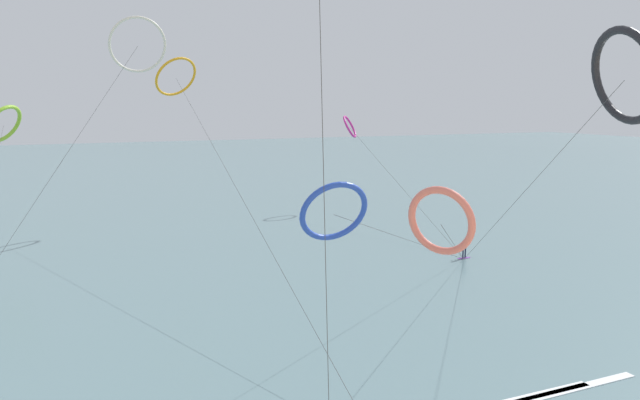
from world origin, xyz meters
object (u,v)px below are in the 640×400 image
at_px(kite_cobalt, 334,212).
at_px(kite_magenta, 350,127).
at_px(kite_charcoal, 625,76).
at_px(kite_amber, 176,77).
at_px(surfer_violet, 464,250).
at_px(kite_lime, 3,124).
at_px(kite_ivory, 138,45).
at_px(kite_coral, 441,221).

relative_size(kite_cobalt, kite_magenta, 0.72).
distance_m(kite_charcoal, kite_magenta, 48.01).
bearing_deg(kite_amber, kite_cobalt, 66.43).
bearing_deg(kite_magenta, kite_amber, 131.96).
bearing_deg(kite_cobalt, surfer_violet, -139.46).
relative_size(kite_charcoal, kite_magenta, 0.75).
xyz_separation_m(kite_charcoal, kite_lime, (-30.49, 47.52, -3.37)).
xyz_separation_m(kite_charcoal, kite_ivory, (-18.51, 35.49, 3.84)).
bearing_deg(kite_cobalt, kite_lime, -65.83).
bearing_deg(surfer_violet, kite_lime, 132.46).
bearing_deg(kite_amber, kite_magenta, 160.21).
bearing_deg(kite_magenta, surfer_violet, -147.13).
distance_m(surfer_violet, kite_cobalt, 25.57).
height_order(kite_charcoal, kite_cobalt, kite_charcoal).
bearing_deg(kite_ivory, kite_lime, -47.73).
bearing_deg(kite_lime, kite_cobalt, 60.13).
xyz_separation_m(kite_charcoal, kite_magenta, (8.55, 47.05, -4.25)).
height_order(kite_charcoal, kite_ivory, kite_ivory).
bearing_deg(kite_magenta, kite_ivory, 151.75).
xyz_separation_m(kite_charcoal, kite_coral, (-10.74, -0.27, -6.34)).
bearing_deg(kite_charcoal, surfer_violet, -2.39).
relative_size(surfer_violet, kite_lime, 0.06).
bearing_deg(kite_ivory, surfer_violet, 143.98).
bearing_deg(kite_lime, kite_ivory, 83.61).
distance_m(kite_cobalt, kite_lime, 46.37).
height_order(kite_ivory, kite_lime, kite_ivory).
bearing_deg(kite_coral, kite_magenta, -51.91).
distance_m(surfer_violet, kite_ivory, 33.99).
xyz_separation_m(kite_ivory, kite_amber, (5.21, 10.28, -2.32)).
bearing_deg(kite_amber, kite_charcoal, 83.07).
distance_m(kite_coral, kite_amber, 46.78).
xyz_separation_m(kite_amber, kite_lime, (-17.19, 1.75, -4.90)).
relative_size(surfer_violet, kite_ivory, 0.08).
distance_m(kite_magenta, kite_lime, 39.05).
distance_m(kite_charcoal, kite_cobalt, 15.74).
bearing_deg(surfer_violet, kite_magenta, 74.45).
bearing_deg(kite_lime, kite_charcoal, 71.43).
bearing_deg(surfer_violet, kite_coral, -139.71).
bearing_deg(kite_amber, surfer_violet, 102.81).
xyz_separation_m(kite_coral, kite_magenta, (19.29, 47.32, 2.09)).
xyz_separation_m(kite_coral, kite_lime, (-19.75, 47.80, 2.97)).
xyz_separation_m(kite_cobalt, kite_coral, (2.88, -4.72, 0.17)).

